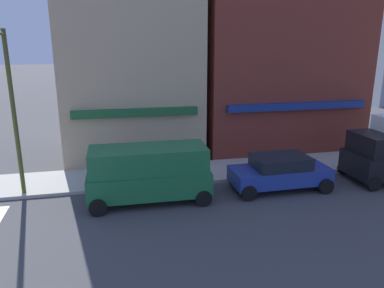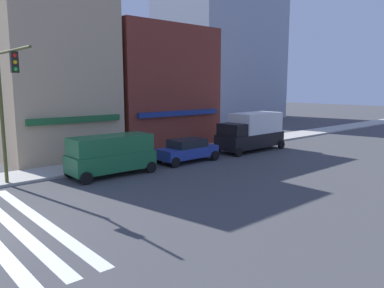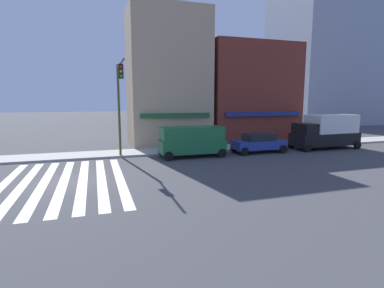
# 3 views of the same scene
# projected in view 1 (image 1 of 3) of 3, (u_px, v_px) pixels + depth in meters

# --- Properties ---
(storefront_row) EXTENTS (17.41, 5.30, 12.77)m
(storefront_row) POSITION_uv_depth(u_px,v_px,m) (209.00, 55.00, 21.52)
(storefront_row) COLOR tan
(storefront_row) RESTS_ON ground_plane
(traffic_signal) EXTENTS (0.32, 4.92, 6.97)m
(traffic_signal) POSITION_uv_depth(u_px,v_px,m) (4.00, 90.00, 14.02)
(traffic_signal) COLOR #474C1E
(traffic_signal) RESTS_ON ground_plane
(van_green) EXTENTS (5.04, 2.22, 2.34)m
(van_green) POSITION_uv_depth(u_px,v_px,m) (149.00, 172.00, 15.44)
(van_green) COLOR #1E6638
(van_green) RESTS_ON ground_plane
(sedan_blue) EXTENTS (4.43, 2.02, 1.59)m
(sedan_blue) POSITION_uv_depth(u_px,v_px,m) (280.00, 172.00, 16.77)
(sedan_blue) COLOR navy
(sedan_blue) RESTS_ON ground_plane
(pedestrian_grey_coat) EXTENTS (0.32, 0.32, 1.77)m
(pedestrian_grey_coat) POSITION_uv_depth(u_px,v_px,m) (133.00, 159.00, 17.73)
(pedestrian_grey_coat) COLOR #23232D
(pedestrian_grey_coat) RESTS_ON sidewalk_left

